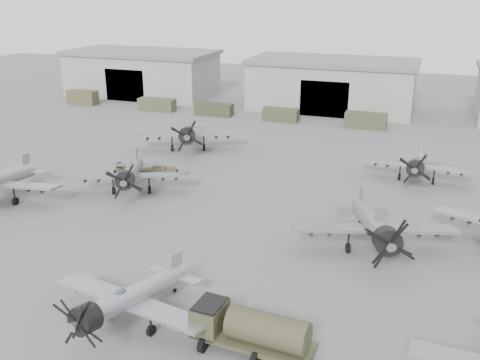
# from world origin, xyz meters

# --- Properties ---
(ground) EXTENTS (220.00, 220.00, 0.00)m
(ground) POSITION_xyz_m (0.00, 0.00, 0.00)
(ground) COLOR slate
(ground) RESTS_ON ground
(hangar_left) EXTENTS (29.00, 14.80, 8.70)m
(hangar_left) POSITION_xyz_m (-38.00, 61.96, 4.37)
(hangar_left) COLOR #A3A499
(hangar_left) RESTS_ON ground
(hangar_center) EXTENTS (29.00, 14.80, 8.70)m
(hangar_center) POSITION_xyz_m (0.00, 61.96, 4.37)
(hangar_center) COLOR #A3A499
(hangar_center) RESTS_ON ground
(support_truck_0) EXTENTS (5.60, 2.20, 2.57)m
(support_truck_0) POSITION_xyz_m (-43.98, 50.00, 1.28)
(support_truck_0) COLOR #4A4B31
(support_truck_0) RESTS_ON ground
(support_truck_1) EXTENTS (6.62, 2.20, 2.12)m
(support_truck_1) POSITION_xyz_m (-28.58, 50.00, 1.06)
(support_truck_1) COLOR #48492F
(support_truck_1) RESTS_ON ground
(support_truck_2) EXTENTS (6.47, 2.20, 2.05)m
(support_truck_2) POSITION_xyz_m (-17.73, 50.00, 1.03)
(support_truck_2) COLOR #363A26
(support_truck_2) RESTS_ON ground
(support_truck_3) EXTENTS (5.80, 2.20, 2.05)m
(support_truck_3) POSITION_xyz_m (-6.00, 50.00, 1.02)
(support_truck_3) COLOR #3F422B
(support_truck_3) RESTS_ON ground
(support_truck_4) EXTENTS (6.32, 2.20, 2.37)m
(support_truck_4) POSITION_xyz_m (7.61, 50.00, 1.19)
(support_truck_4) COLOR #41432C
(support_truck_4) RESTS_ON ground
(aircraft_near_1) EXTENTS (11.74, 10.56, 4.66)m
(aircraft_near_1) POSITION_xyz_m (-0.34, -7.32, 2.12)
(aircraft_near_1) COLOR #9FA2A8
(aircraft_near_1) RESTS_ON ground
(aircraft_mid_1) EXTENTS (12.27, 11.11, 5.01)m
(aircraft_mid_1) POSITION_xyz_m (-12.32, 13.45, 2.28)
(aircraft_mid_1) COLOR gray
(aircraft_mid_1) RESTS_ON ground
(aircraft_mid_2) EXTENTS (13.54, 12.19, 5.42)m
(aircraft_mid_2) POSITION_xyz_m (13.45, 8.41, 2.47)
(aircraft_mid_2) COLOR gray
(aircraft_mid_2) RESTS_ON ground
(aircraft_far_0) EXTENTS (13.74, 12.45, 5.62)m
(aircraft_far_0) POSITION_xyz_m (-13.18, 29.66, 2.56)
(aircraft_far_0) COLOR gray
(aircraft_far_0) RESTS_ON ground
(aircraft_far_1) EXTENTS (12.14, 10.92, 4.86)m
(aircraft_far_1) POSITION_xyz_m (16.08, 27.27, 2.21)
(aircraft_far_1) COLOR #909398
(aircraft_far_1) RESTS_ON ground
(fuel_tanker) EXTENTS (7.64, 3.03, 2.88)m
(fuel_tanker) POSITION_xyz_m (7.89, -6.92, 1.65)
(fuel_tanker) COLOR #3E3E28
(fuel_tanker) RESTS_ON ground
(tug_trailer) EXTENTS (6.88, 4.02, 1.40)m
(tug_trailer) POSITION_xyz_m (-14.90, 19.29, 0.52)
(tug_trailer) COLOR #403E2A
(tug_trailer) RESTS_ON ground
(ground_crew) EXTENTS (0.71, 0.84, 1.96)m
(ground_crew) POSITION_xyz_m (-27.02, 14.73, 0.98)
(ground_crew) COLOR #43412C
(ground_crew) RESTS_ON ground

